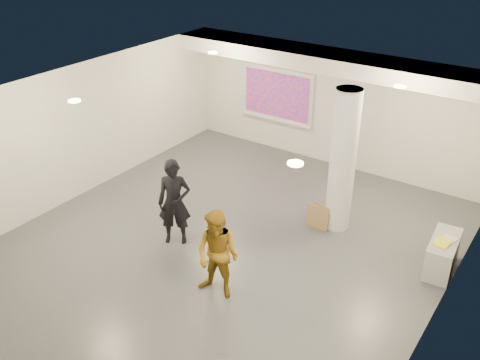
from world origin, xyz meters
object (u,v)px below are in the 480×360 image
Objects in this scene: projection_screen at (277,95)px; man at (218,255)px; woman at (174,202)px; credenza at (442,254)px; column at (343,162)px.

projection_screen is 1.28× the size of man.
projection_screen is at bearing 65.23° from woman.
column is at bearing 168.36° from credenza.
projection_screen is 1.91× the size of credenza.
woman is at bearing -82.12° from projection_screen.
projection_screen is 1.19× the size of woman.
credenza is at bearing 38.88° from man.
projection_screen is 5.06m from woman.
credenza is (5.32, -2.91, -1.21)m from projection_screen.
woman reaches higher than credenza.
credenza is at bearing -28.67° from projection_screen.
column is 1.83× the size of man.
projection_screen is at bearing 146.25° from credenza.
woman is at bearing -161.04° from credenza.
projection_screen is 6.31m from man.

